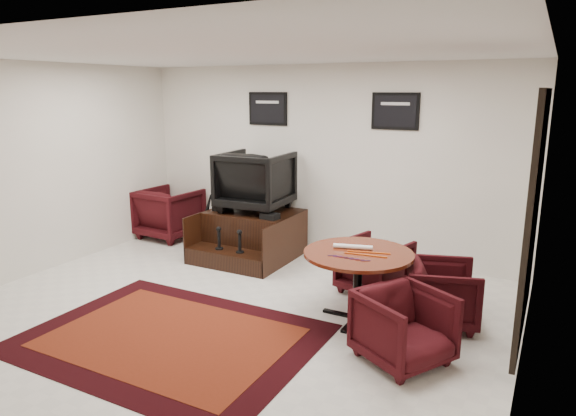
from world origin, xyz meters
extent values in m
plane|color=silver|center=(0.00, 0.00, 0.00)|extent=(6.00, 6.00, 0.00)
cube|color=silver|center=(0.00, 2.50, 1.40)|extent=(6.00, 0.02, 2.80)
cube|color=silver|center=(0.00, -2.50, 1.40)|extent=(6.00, 0.02, 2.80)
cube|color=silver|center=(-3.00, 0.00, 1.40)|extent=(0.02, 5.00, 2.80)
cube|color=silver|center=(3.00, 0.00, 1.40)|extent=(0.02, 5.00, 2.80)
cube|color=white|center=(0.00, 0.00, 2.80)|extent=(6.00, 5.00, 0.02)
cube|color=black|center=(2.97, 0.70, 1.30)|extent=(0.05, 1.90, 2.30)
cube|color=black|center=(2.96, 0.70, 1.30)|extent=(0.02, 1.72, 2.12)
cube|color=black|center=(2.97, 0.70, 1.30)|extent=(0.03, 0.05, 2.12)
cube|color=black|center=(-0.90, 2.48, 2.15)|extent=(0.66, 0.03, 0.50)
cube|color=black|center=(-0.90, 2.46, 2.15)|extent=(0.58, 0.01, 0.42)
cube|color=silver|center=(-0.90, 2.46, 2.25)|extent=(0.40, 0.00, 0.04)
cube|color=black|center=(1.10, 2.48, 2.15)|extent=(0.66, 0.03, 0.50)
cube|color=black|center=(1.10, 2.46, 2.15)|extent=(0.58, 0.01, 0.42)
cube|color=silver|center=(1.10, 2.46, 2.25)|extent=(0.40, 0.00, 0.04)
cube|color=black|center=(-0.14, -0.84, 0.00)|extent=(2.85, 2.14, 0.01)
cube|color=#5D1E0D|center=(-0.14, -0.84, 0.01)|extent=(2.34, 1.63, 0.01)
cube|color=black|center=(-0.80, 1.87, 0.34)|extent=(1.30, 0.96, 0.67)
cube|color=black|center=(-0.80, 1.20, 0.12)|extent=(1.30, 0.39, 0.24)
cube|color=black|center=(-1.44, 1.68, 0.34)|extent=(0.02, 1.35, 0.67)
cube|color=black|center=(-0.15, 1.68, 0.34)|extent=(0.02, 1.35, 0.67)
cylinder|color=black|center=(-0.97, 1.20, 0.25)|extent=(0.11, 0.11, 0.02)
cylinder|color=black|center=(-0.97, 1.20, 0.38)|extent=(0.04, 0.04, 0.24)
sphere|color=black|center=(-0.97, 1.20, 0.54)|extent=(0.07, 0.07, 0.07)
cylinder|color=black|center=(-0.62, 1.20, 0.25)|extent=(0.11, 0.11, 0.02)
cylinder|color=black|center=(-0.62, 1.20, 0.38)|extent=(0.04, 0.04, 0.24)
sphere|color=black|center=(-0.62, 1.20, 0.54)|extent=(0.07, 0.07, 0.07)
imported|color=black|center=(-0.80, 1.92, 1.16)|extent=(1.00, 0.95, 0.98)
cube|color=black|center=(-1.31, 1.70, 0.72)|extent=(0.11, 0.27, 0.10)
cube|color=black|center=(-1.19, 1.70, 0.72)|extent=(0.11, 0.27, 0.10)
cube|color=black|center=(-0.35, 1.55, 0.72)|extent=(0.26, 0.19, 0.08)
imported|color=black|center=(-2.55, 2.00, 0.46)|extent=(0.94, 0.88, 0.92)
cylinder|color=#451209|center=(1.36, 0.46, 0.74)|extent=(1.16, 1.16, 0.04)
cylinder|color=black|center=(1.36, 0.46, 0.38)|extent=(0.09, 0.09, 0.69)
cube|color=black|center=(1.36, 0.46, 0.02)|extent=(0.78, 0.06, 0.03)
cube|color=black|center=(1.36, 0.46, 0.02)|extent=(0.06, 0.78, 0.03)
imported|color=black|center=(1.28, 1.27, 0.37)|extent=(0.88, 0.85, 0.74)
imported|color=black|center=(2.18, 0.77, 0.37)|extent=(0.86, 0.89, 0.74)
imported|color=black|center=(2.05, -0.19, 0.37)|extent=(0.95, 0.97, 0.74)
cylinder|color=white|center=(1.27, 0.53, 0.79)|extent=(0.42, 0.16, 0.05)
cylinder|color=#E6550C|center=(1.46, 0.38, 0.77)|extent=(0.45, 0.07, 0.01)
cylinder|color=#E6550C|center=(1.46, 0.48, 0.77)|extent=(0.44, 0.13, 0.01)
cylinder|color=#4C1933|center=(1.16, 0.21, 0.77)|extent=(0.09, 0.06, 0.01)
cylinder|color=#4C1933|center=(1.22, 0.21, 0.77)|extent=(0.09, 0.06, 0.01)
cylinder|color=#4C1933|center=(1.28, 0.21, 0.77)|extent=(0.09, 0.06, 0.01)
cylinder|color=#4C1933|center=(1.34, 0.21, 0.77)|extent=(0.09, 0.06, 0.01)
cylinder|color=#4C1933|center=(1.40, 0.21, 0.77)|extent=(0.09, 0.06, 0.01)
cylinder|color=#4C1933|center=(1.46, 0.21, 0.77)|extent=(0.09, 0.06, 0.01)
cylinder|color=#4C1933|center=(1.52, 0.21, 0.77)|extent=(0.09, 0.06, 0.01)
camera|label=1|loc=(3.11, -4.47, 2.43)|focal=32.00mm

